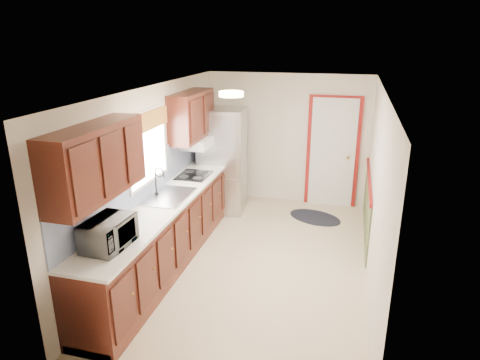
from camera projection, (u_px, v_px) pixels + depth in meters
The scene contains 8 objects.
room_shell at pixel (258, 181), 5.65m from camera, with size 3.20×5.20×2.52m.
kitchen_run at pixel (164, 208), 5.81m from camera, with size 0.63×4.00×2.20m.
back_wall_trim at pixel (340, 163), 7.54m from camera, with size 1.12×2.30×2.08m.
ceiling_fixture at pixel (231, 94), 5.17m from camera, with size 0.30×0.30×0.06m, color #FFD88C.
microwave at pixel (108, 230), 4.40m from camera, with size 0.56×0.31×0.38m, color white.
refrigerator at pixel (223, 160), 7.59m from camera, with size 0.83×0.80×1.85m.
rug at pixel (315, 217), 7.49m from camera, with size 0.94×0.61×0.01m, color black.
cooktop at pixel (194, 175), 6.71m from camera, with size 0.47×0.56×0.02m, color black.
Camera 1 is at (1.14, -5.23, 3.04)m, focal length 32.00 mm.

